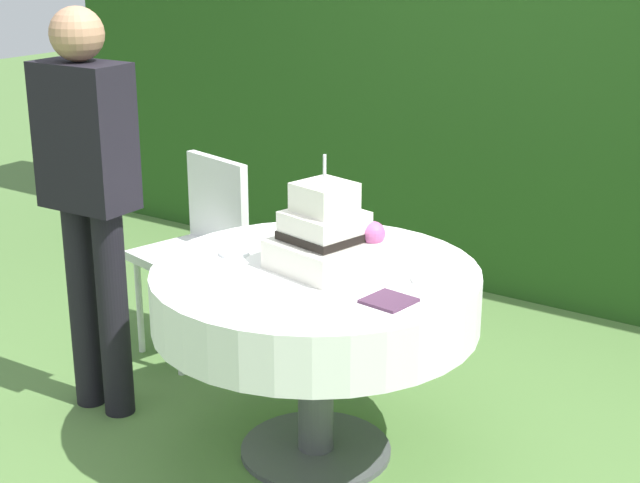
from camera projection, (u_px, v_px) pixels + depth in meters
name	position (u px, v px, depth m)	size (l,w,h in m)	color
ground_plane	(316.00, 452.00, 3.59)	(20.00, 20.00, 0.00)	#547A3D
foliage_hedge	(557.00, 76.00, 4.94)	(6.26, 0.65, 2.26)	#234C19
cake_table	(316.00, 299.00, 3.40)	(1.16, 1.16, 0.73)	#4C4C51
wedding_cake	(326.00, 236.00, 3.33)	(0.37, 0.37, 0.41)	white
serving_plate_near	(234.00, 253.00, 3.51)	(0.11, 0.11, 0.01)	white
serving_plate_far	(432.00, 280.00, 3.24)	(0.13, 0.13, 0.01)	white
napkin_stack	(389.00, 301.00, 3.07)	(0.14, 0.14, 0.01)	#4C2D47
garden_chair	(201.00, 237.00, 4.30)	(0.48, 0.48, 0.89)	white
standing_person	(89.00, 187.00, 3.63)	(0.37, 0.21, 1.60)	black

